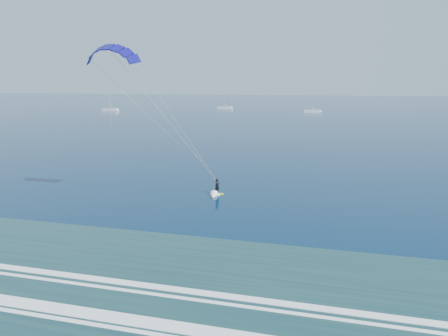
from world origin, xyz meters
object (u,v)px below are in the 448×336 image
Objects in this scene: kitesurfer_rig at (165,118)px; sailboat_2 at (312,111)px; sailboat_1 at (225,108)px; sailboat_0 at (110,110)px.

sailboat_2 is (12.27, 149.01, -9.08)m from kitesurfer_rig.
kitesurfer_rig reaches higher than sailboat_1.
sailboat_0 is 59.01m from sailboat_1.
sailboat_0 is (-84.47, 134.30, -9.08)m from kitesurfer_rig.
kitesurfer_rig is 1.76× the size of sailboat_2.
sailboat_0 is 1.00× the size of sailboat_1.
sailboat_1 is at bearing 31.44° from sailboat_0.
sailboat_2 is at bearing 85.29° from kitesurfer_rig.
sailboat_0 is 1.03× the size of sailboat_2.
kitesurfer_rig is 1.72× the size of sailboat_0.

